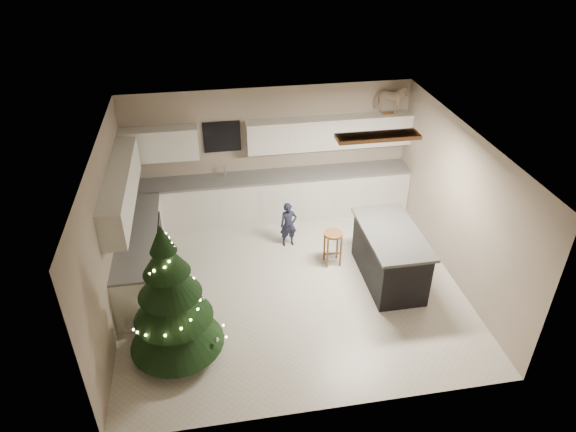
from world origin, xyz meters
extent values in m
plane|color=beige|center=(0.00, 0.00, 0.00)|extent=(5.50, 5.50, 0.00)
cube|color=tan|center=(0.00, 2.50, 1.30)|extent=(5.50, 0.02, 2.60)
cube|color=tan|center=(0.00, -2.50, 1.30)|extent=(5.50, 0.02, 2.60)
cube|color=tan|center=(-2.75, 0.00, 1.30)|extent=(0.02, 5.00, 2.60)
cube|color=tan|center=(2.75, 0.00, 1.30)|extent=(0.02, 5.00, 2.60)
cube|color=silver|center=(0.00, 0.00, 2.60)|extent=(5.50, 5.00, 0.02)
cube|color=brown|center=(1.30, 0.10, 2.55)|extent=(1.25, 0.32, 0.06)
cube|color=white|center=(1.30, 0.10, 2.52)|extent=(1.15, 0.24, 0.02)
cube|color=silver|center=(0.00, 2.20, 0.45)|extent=(5.48, 0.60, 0.90)
cube|color=silver|center=(-2.45, 0.60, 0.45)|extent=(0.60, 2.60, 0.90)
cube|color=slate|center=(0.00, 2.19, 0.92)|extent=(5.48, 0.62, 0.04)
cube|color=slate|center=(-2.44, 0.60, 0.92)|extent=(0.62, 2.60, 0.04)
cube|color=silver|center=(-2.05, 2.33, 1.70)|extent=(1.40, 0.35, 0.60)
cube|color=silver|center=(1.15, 2.33, 1.70)|extent=(3.20, 0.35, 0.60)
cube|color=silver|center=(-2.58, 0.72, 1.70)|extent=(0.35, 2.60, 0.60)
cube|color=black|center=(-0.90, 2.47, 1.70)|extent=(0.70, 0.04, 0.60)
cube|color=#99999E|center=(-0.90, 2.20, 0.90)|extent=(0.55, 0.40, 0.06)
cylinder|color=#99999E|center=(-0.90, 2.30, 1.06)|extent=(0.03, 0.03, 0.24)
cube|color=black|center=(-2.43, 0.90, 0.45)|extent=(0.64, 0.75, 0.90)
cube|color=black|center=(-2.68, 0.90, 1.05)|extent=(0.10, 0.75, 0.30)
cube|color=black|center=(1.64, -0.10, 0.45)|extent=(0.80, 1.60, 0.90)
cube|color=#28282A|center=(1.64, -0.10, 0.93)|extent=(0.90, 1.70, 0.05)
cylinder|color=brown|center=(0.82, 0.48, 0.62)|extent=(0.33, 0.33, 0.04)
cylinder|color=brown|center=(0.70, 0.37, 0.30)|extent=(0.04, 0.04, 0.60)
cylinder|color=brown|center=(0.93, 0.37, 0.30)|extent=(0.04, 0.04, 0.60)
cylinder|color=brown|center=(0.70, 0.60, 0.30)|extent=(0.04, 0.04, 0.60)
cylinder|color=brown|center=(0.93, 0.60, 0.30)|extent=(0.04, 0.04, 0.60)
cube|color=brown|center=(0.82, 0.48, 0.20)|extent=(0.25, 0.03, 0.03)
cylinder|color=#3F2816|center=(-1.85, -1.20, 0.14)|extent=(0.12, 0.12, 0.29)
cone|color=black|center=(-1.85, -1.20, 0.53)|extent=(1.31, 1.31, 0.68)
cone|color=black|center=(-1.85, -1.20, 0.96)|extent=(1.08, 1.08, 0.58)
cone|color=black|center=(-1.85, -1.20, 1.35)|extent=(0.85, 0.85, 0.53)
cone|color=black|center=(-1.85, -1.20, 1.69)|extent=(0.62, 0.62, 0.48)
cone|color=black|center=(-1.85, -1.20, 1.98)|extent=(0.35, 0.35, 0.39)
sphere|color=#FFD88C|center=(-1.17, -1.20, 0.24)|extent=(0.03, 0.03, 0.03)
sphere|color=#FFD88C|center=(-1.25, -0.92, 0.30)|extent=(0.03, 0.03, 0.03)
sphere|color=#FFD88C|center=(-1.44, -0.70, 0.36)|extent=(0.03, 0.03, 0.03)
sphere|color=#FFD88C|center=(-1.69, -0.59, 0.41)|extent=(0.03, 0.03, 0.03)
sphere|color=#FFD88C|center=(-1.96, -0.60, 0.47)|extent=(0.03, 0.03, 0.03)
sphere|color=#FFD88C|center=(-2.19, -0.72, 0.53)|extent=(0.03, 0.03, 0.03)
sphere|color=#FFD88C|center=(-2.34, -0.92, 0.58)|extent=(0.03, 0.03, 0.03)
sphere|color=#FFD88C|center=(-2.39, -1.16, 0.64)|extent=(0.03, 0.03, 0.03)
sphere|color=#FFD88C|center=(-2.34, -1.38, 0.70)|extent=(0.03, 0.03, 0.03)
sphere|color=#FFD88C|center=(-2.20, -1.56, 0.76)|extent=(0.03, 0.03, 0.03)
sphere|color=#FFD88C|center=(-2.01, -1.66, 0.81)|extent=(0.03, 0.03, 0.03)
sphere|color=#FFD88C|center=(-1.80, -1.66, 0.87)|extent=(0.03, 0.03, 0.03)
sphere|color=#FFD88C|center=(-1.62, -1.58, 0.93)|extent=(0.03, 0.03, 0.03)
sphere|color=#FFD88C|center=(-1.50, -1.44, 0.99)|extent=(0.03, 0.03, 0.03)
sphere|color=#FFD88C|center=(-1.45, -1.26, 1.04)|extent=(0.03, 0.03, 0.03)
sphere|color=#FFD88C|center=(-1.48, -1.09, 1.10)|extent=(0.03, 0.03, 0.03)
sphere|color=#FFD88C|center=(-1.57, -0.96, 1.16)|extent=(0.03, 0.03, 0.03)
sphere|color=#FFD88C|center=(-1.71, -0.88, 1.22)|extent=(0.03, 0.03, 0.03)
sphere|color=#FFD88C|center=(-1.86, -0.87, 1.27)|extent=(0.03, 0.03, 0.03)
sphere|color=#FFD88C|center=(-1.99, -0.92, 1.33)|extent=(0.03, 0.03, 0.03)
sphere|color=#FFD88C|center=(-2.07, -1.02, 1.39)|extent=(0.03, 0.03, 0.03)
sphere|color=#FFD88C|center=(-2.11, -1.14, 1.44)|extent=(0.03, 0.03, 0.03)
sphere|color=#FFD88C|center=(-2.09, -1.25, 1.50)|extent=(0.03, 0.03, 0.03)
sphere|color=#FFD88C|center=(-2.03, -1.33, 1.56)|extent=(0.03, 0.03, 0.03)
sphere|color=#FFD88C|center=(-1.95, -1.38, 1.62)|extent=(0.03, 0.03, 0.03)
sphere|color=#FFD88C|center=(-1.86, -1.39, 1.67)|extent=(0.03, 0.03, 0.03)
sphere|color=#FFD88C|center=(-1.79, -1.35, 1.73)|extent=(0.03, 0.03, 0.03)
sphere|color=#FFD88C|center=(-1.74, -1.30, 1.79)|extent=(0.03, 0.03, 0.03)
sphere|color=#FFD88C|center=(-1.73, -1.24, 1.85)|extent=(0.03, 0.03, 0.03)
sphere|color=#FFD88C|center=(-1.74, -1.19, 1.90)|extent=(0.03, 0.03, 0.03)
sphere|color=#FFD88C|center=(-1.78, -1.15, 1.96)|extent=(0.03, 0.03, 0.03)
sphere|color=#FFD88C|center=(-1.81, -1.14, 2.02)|extent=(0.03, 0.03, 0.03)
sphere|color=silver|center=(-1.26, -1.20, 0.37)|extent=(0.07, 0.07, 0.07)
sphere|color=silver|center=(-2.16, -0.77, 0.53)|extent=(0.07, 0.07, 0.07)
sphere|color=silver|center=(-2.00, -1.65, 0.68)|extent=(0.07, 0.07, 0.07)
sphere|color=silver|center=(-1.45, -1.07, 0.84)|extent=(0.07, 0.07, 0.07)
sphere|color=silver|center=(-2.15, -0.99, 1.00)|extent=(0.07, 0.07, 0.07)
sphere|color=silver|center=(-1.85, -1.51, 1.16)|extent=(0.07, 0.07, 0.07)
sphere|color=silver|center=(-1.65, -1.05, 1.32)|extent=(0.07, 0.07, 0.07)
sphere|color=silver|center=(-2.04, -1.14, 1.47)|extent=(0.07, 0.07, 0.07)
sphere|color=silver|center=(-1.81, -1.33, 1.63)|extent=(0.07, 0.07, 0.07)
sphere|color=silver|center=(-1.80, -1.13, 1.79)|extent=(0.07, 0.07, 0.07)
sphere|color=silver|center=(-1.88, -1.20, 1.95)|extent=(0.07, 0.07, 0.07)
imported|color=black|center=(0.15, 1.18, 0.43)|extent=(0.33, 0.23, 0.87)
cube|color=brown|center=(2.30, 2.29, 2.01)|extent=(0.25, 0.02, 0.02)
cube|color=brown|center=(2.30, 2.36, 2.01)|extent=(0.25, 0.02, 0.02)
imported|color=beige|center=(2.30, 2.33, 2.29)|extent=(0.71, 0.49, 0.54)
camera|label=1|loc=(-1.19, -6.59, 5.57)|focal=32.00mm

